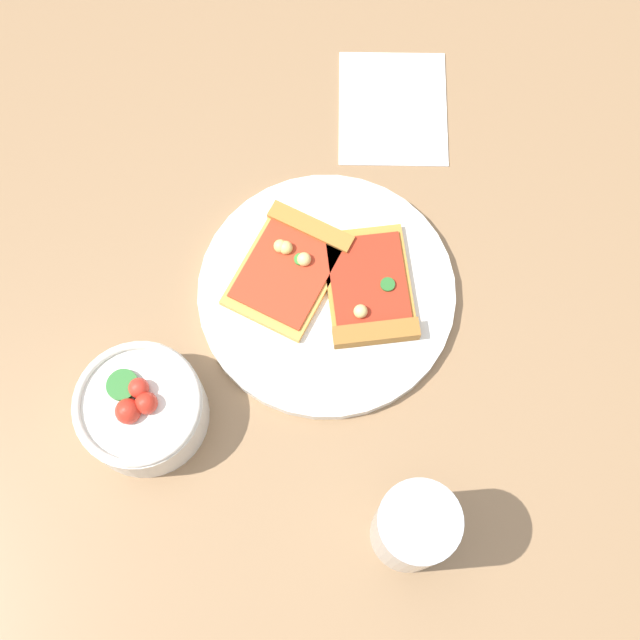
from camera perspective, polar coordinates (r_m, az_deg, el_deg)
The scene contains 7 objects.
ground_plane at distance 0.95m, azimuth -0.48°, elevation 1.90°, with size 2.40×2.40×0.00m, color #93704C.
plate at distance 0.94m, azimuth 0.40°, elevation 1.72°, with size 0.28×0.28×0.01m, color white.
pizza_slice_near at distance 0.93m, azimuth 3.26°, elevation 1.64°, with size 0.13×0.15×0.02m.
pizza_slice_far at distance 0.94m, azimuth -1.85°, elevation 3.76°, with size 0.12×0.14×0.02m.
salad_bowl at distance 0.90m, azimuth -11.50°, elevation -5.67°, with size 0.13×0.13×0.07m.
soda_glass at distance 0.84m, azimuth 6.07°, elevation -13.29°, with size 0.07×0.07×0.12m.
paper_napkin at distance 1.05m, azimuth 4.75°, elevation 13.57°, with size 0.12×0.15×0.00m, color white.
Camera 1 is at (-0.10, 0.32, 0.89)m, focal length 49.32 mm.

